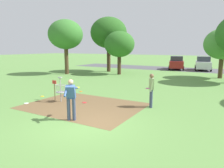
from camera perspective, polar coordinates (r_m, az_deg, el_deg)
name	(u,v)px	position (r m, az deg, el deg)	size (l,w,h in m)	color
ground_plane	(84,125)	(8.53, -7.53, -10.80)	(160.00, 160.00, 0.00)	#5B8942
dirt_tee_pad	(83,106)	(11.15, -7.70, -5.81)	(5.86, 4.43, 0.01)	brown
disc_golf_basket	(60,88)	(12.10, -13.88, -1.13)	(0.98, 0.58, 1.39)	#9E9EA3
player_foreground_watching	(71,97)	(8.84, -10.98, -3.47)	(0.50, 1.16, 1.71)	#384260
player_throwing	(151,88)	(10.77, 10.53, -1.19)	(0.45, 0.49, 1.71)	#384260
frisbee_near_basket	(26,103)	(12.40, -22.10, -4.84)	(0.25, 0.25, 0.02)	white
frisbee_by_tee	(84,103)	(11.73, -7.43, -5.00)	(0.24, 0.24, 0.02)	red
frisbee_mid_grass	(81,91)	(14.74, -8.41, -1.97)	(0.22, 0.22, 0.02)	orange
frisbee_far_left	(42,96)	(13.80, -18.30, -3.17)	(0.23, 0.23, 0.02)	gold
tree_near_left	(223,44)	(23.36, 27.69, 9.50)	(3.52, 3.52, 4.84)	#4C3823
tree_mid_left	(119,44)	(23.79, 2.00, 10.63)	(3.36, 3.36, 4.79)	#422D1E
tree_mid_center	(109,33)	(26.76, -0.92, 13.60)	(4.47, 4.47, 6.69)	#422D1E
tree_mid_right	(66,35)	(24.66, -12.40, 12.85)	(3.84, 3.84, 6.07)	#4C3823
parking_lot_strip	(192,70)	(30.96, 20.77, 3.62)	(36.00, 6.00, 0.01)	#4C4C51
parked_car_leftmost	(176,63)	(30.68, 16.97, 5.50)	(2.72, 4.50, 1.84)	maroon
parked_car_center_left	(203,63)	(30.66, 23.35, 5.12)	(2.49, 4.44, 1.84)	silver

